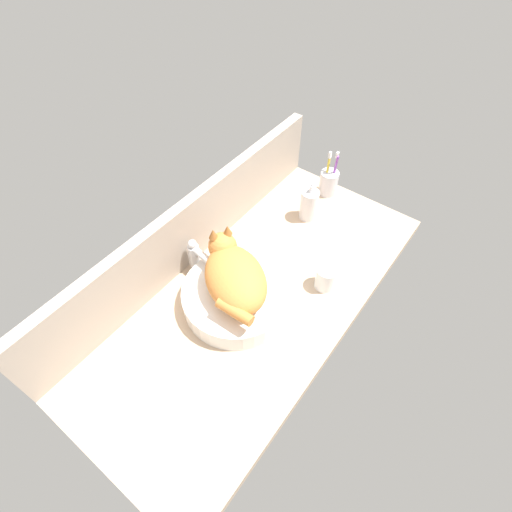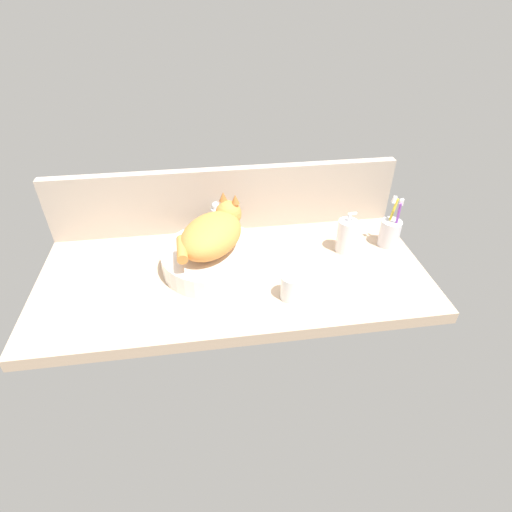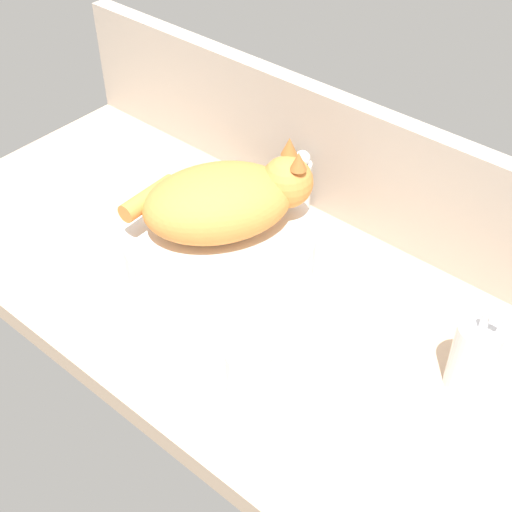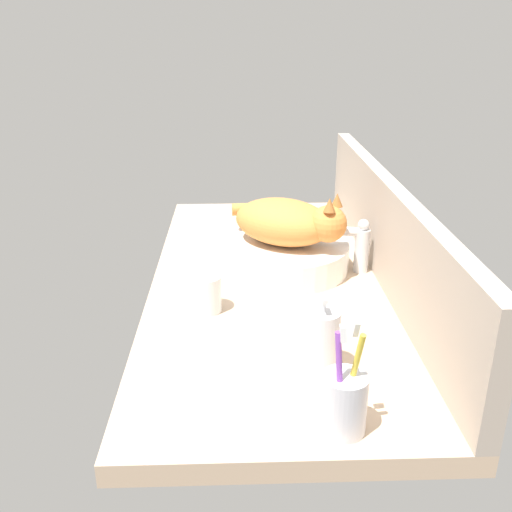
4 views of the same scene
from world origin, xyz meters
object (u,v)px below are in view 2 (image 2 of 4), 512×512
at_px(toothbrush_cup, 390,232).
at_px(water_glass, 292,288).
at_px(sink_basin, 213,258).
at_px(soap_dispenser, 346,236).
at_px(cat, 213,232).
at_px(faucet, 216,219).

distance_m(toothbrush_cup, water_glass, 0.46).
distance_m(sink_basin, soap_dispenser, 0.46).
relative_size(cat, water_glass, 3.75).
bearing_deg(sink_basin, water_glass, -39.23).
bearing_deg(cat, sink_basin, -118.86).
bearing_deg(sink_basin, toothbrush_cup, 4.01).
xyz_separation_m(soap_dispenser, toothbrush_cup, (0.16, 0.01, -0.01)).
height_order(faucet, water_glass, faucet).
xyz_separation_m(sink_basin, cat, (0.01, 0.01, 0.09)).
bearing_deg(cat, toothbrush_cup, 2.93).
xyz_separation_m(toothbrush_cup, water_glass, (-0.40, -0.22, -0.02)).
xyz_separation_m(soap_dispenser, water_glass, (-0.23, -0.21, -0.02)).
bearing_deg(water_glass, toothbrush_cup, 29.44).
xyz_separation_m(faucet, water_glass, (0.20, -0.36, -0.04)).
relative_size(soap_dispenser, water_glass, 1.87).
xyz_separation_m(faucet, soap_dispenser, (0.43, -0.15, -0.01)).
height_order(sink_basin, cat, cat).
bearing_deg(cat, faucet, 84.29).
bearing_deg(cat, soap_dispenser, 2.50).
xyz_separation_m(cat, toothbrush_cup, (0.61, 0.03, -0.07)).
bearing_deg(faucet, sink_basin, -97.40).
relative_size(sink_basin, soap_dispenser, 2.18).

